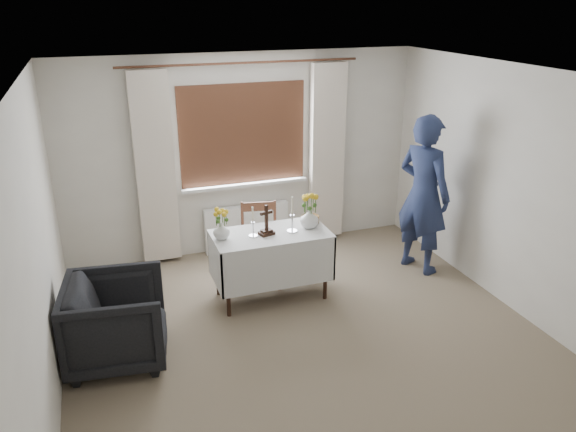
% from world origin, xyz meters
% --- Properties ---
extents(ground, '(5.00, 5.00, 0.00)m').
position_xyz_m(ground, '(0.00, 0.00, 0.00)').
color(ground, gray).
rests_on(ground, ground).
extents(altar_table, '(1.24, 0.64, 0.76)m').
position_xyz_m(altar_table, '(-0.09, 1.11, 0.38)').
color(altar_table, white).
rests_on(altar_table, ground).
extents(wooden_chair, '(0.51, 0.51, 0.94)m').
position_xyz_m(wooden_chair, '(-0.10, 1.44, 0.47)').
color(wooden_chair, '#4E2A1A').
rests_on(wooden_chair, ground).
extents(armchair, '(0.97, 0.95, 0.79)m').
position_xyz_m(armchair, '(-1.74, 0.48, 0.40)').
color(armchair, black).
rests_on(armchair, ground).
extents(person, '(0.67, 0.81, 1.89)m').
position_xyz_m(person, '(1.81, 1.19, 0.95)').
color(person, navy).
rests_on(person, ground).
extents(radiator, '(1.10, 0.10, 0.60)m').
position_xyz_m(radiator, '(0.00, 2.42, 0.30)').
color(radiator, white).
rests_on(radiator, ground).
extents(wooden_cross, '(0.18, 0.15, 0.33)m').
position_xyz_m(wooden_cross, '(-0.14, 1.09, 0.93)').
color(wooden_cross, black).
rests_on(wooden_cross, altar_table).
extents(candlestick_left, '(0.12, 0.12, 0.33)m').
position_xyz_m(candlestick_left, '(-0.29, 1.09, 0.93)').
color(candlestick_left, silver).
rests_on(candlestick_left, altar_table).
extents(candlestick_right, '(0.14, 0.14, 0.39)m').
position_xyz_m(candlestick_right, '(0.14, 1.07, 0.96)').
color(candlestick_right, silver).
rests_on(candlestick_right, altar_table).
extents(flower_vase_left, '(0.22, 0.22, 0.18)m').
position_xyz_m(flower_vase_left, '(-0.61, 1.14, 0.85)').
color(flower_vase_left, silver).
rests_on(flower_vase_left, altar_table).
extents(flower_vase_right, '(0.24, 0.24, 0.21)m').
position_xyz_m(flower_vase_right, '(0.35, 1.12, 0.87)').
color(flower_vase_right, silver).
rests_on(flower_vase_right, altar_table).
extents(wicker_basket, '(0.21, 0.21, 0.08)m').
position_xyz_m(wicker_basket, '(0.42, 1.26, 0.80)').
color(wicker_basket, brown).
rests_on(wicker_basket, altar_table).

